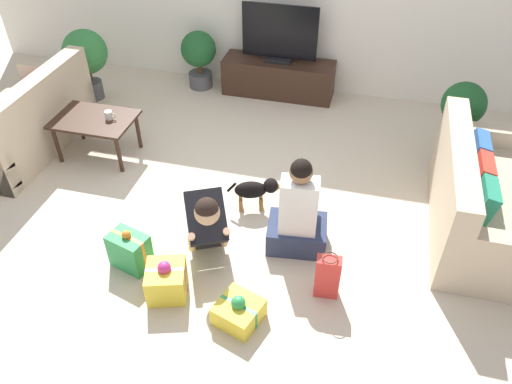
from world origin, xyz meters
name	(u,v)px	position (x,y,z in m)	size (l,w,h in m)	color
ground_plane	(220,202)	(0.00, 0.00, 0.00)	(16.00, 16.00, 0.00)	beige
sofa_left	(24,122)	(-2.41, 0.41, 0.32)	(0.87, 1.75, 0.88)	#C6B293
sofa_right	(480,202)	(2.41, 0.24, 0.32)	(0.87, 1.75, 0.88)	#C6B293
coffee_table	(95,123)	(-1.55, 0.47, 0.41)	(0.85, 0.60, 0.47)	#382319
tv_console	(278,78)	(0.08, 2.34, 0.24)	(1.45, 0.43, 0.47)	#382319
tv	(280,37)	(0.08, 2.34, 0.80)	(0.96, 0.20, 0.73)	black
potted_plant_corner_right	(461,114)	(2.26, 1.47, 0.51)	(0.46, 0.46, 0.86)	beige
potted_plant_back_left	(199,54)	(-1.00, 2.29, 0.47)	(0.47, 0.47, 0.77)	#4C4C51
potted_plant_corner_left	(86,55)	(-2.26, 1.64, 0.60)	(0.56, 0.56, 0.92)	#4C4C51
person_kneeling	(205,219)	(0.08, -0.61, 0.34)	(0.60, 0.79, 0.76)	#23232D
person_sitting	(298,216)	(0.85, -0.40, 0.36)	(0.56, 0.52, 0.98)	#283351
dog	(256,189)	(0.37, 0.02, 0.23)	(0.50, 0.25, 0.34)	black
gift_box_a	(239,311)	(0.57, -1.31, 0.10)	(0.41, 0.41, 0.26)	yellow
gift_box_b	(166,280)	(-0.07, -1.19, 0.14)	(0.39, 0.40, 0.35)	yellow
gift_box_c	(130,251)	(-0.49, -0.98, 0.17)	(0.38, 0.30, 0.40)	#2D934C
gift_bag_a	(327,276)	(1.19, -0.88, 0.21)	(0.21, 0.14, 0.43)	red
mug	(109,115)	(-1.38, 0.50, 0.51)	(0.12, 0.08, 0.09)	silver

